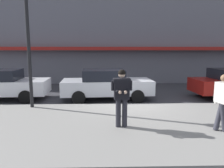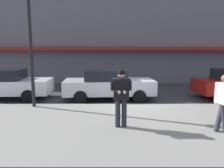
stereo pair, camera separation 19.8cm
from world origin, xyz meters
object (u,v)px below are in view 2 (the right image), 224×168
at_px(parked_sedan_near, 5,84).
at_px(street_lamp_post, 31,34).
at_px(pedestrian_in_light_coat, 224,100).
at_px(parked_sedan_mid, 109,84).

xyz_separation_m(parked_sedan_near, street_lamp_post, (2.16, -1.97, 2.35)).
distance_m(pedestrian_in_light_coat, street_lamp_post, 7.43).
bearing_deg(parked_sedan_mid, pedestrian_in_light_coat, -54.92).
height_order(parked_sedan_near, street_lamp_post, street_lamp_post).
bearing_deg(street_lamp_post, pedestrian_in_light_coat, -24.06).
bearing_deg(parked_sedan_near, street_lamp_post, -42.34).
height_order(parked_sedan_mid, street_lamp_post, street_lamp_post).
relative_size(parked_sedan_near, street_lamp_post, 0.94).
bearing_deg(street_lamp_post, parked_sedan_near, 137.66).
bearing_deg(parked_sedan_near, parked_sedan_mid, -0.61).
xyz_separation_m(parked_sedan_mid, pedestrian_in_light_coat, (3.39, -4.82, 0.32)).
relative_size(parked_sedan_mid, pedestrian_in_light_coat, 2.71).
relative_size(parked_sedan_near, pedestrian_in_light_coat, 2.69).
height_order(parked_sedan_mid, pedestrian_in_light_coat, pedestrian_in_light_coat).
bearing_deg(parked_sedan_near, pedestrian_in_light_coat, -29.34).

